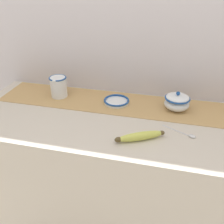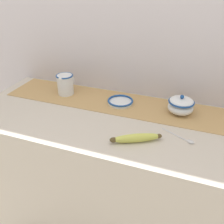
{
  "view_description": "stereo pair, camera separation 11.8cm",
  "coord_description": "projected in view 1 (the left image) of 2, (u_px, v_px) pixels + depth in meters",
  "views": [
    {
      "loc": [
        0.21,
        -1.02,
        1.55
      ],
      "look_at": [
        -0.03,
        -0.03,
        0.96
      ],
      "focal_mm": 40.0,
      "sensor_mm": 36.0,
      "label": 1
    },
    {
      "loc": [
        0.33,
        -0.99,
        1.55
      ],
      "look_at": [
        -0.03,
        -0.03,
        0.96
      ],
      "focal_mm": 40.0,
      "sensor_mm": 36.0,
      "label": 2
    }
  ],
  "objects": [
    {
      "name": "countertop",
      "position": [
        118.0,
        185.0,
        1.45
      ],
      "size": [
        1.53,
        0.6,
        0.91
      ],
      "primitive_type": "cube",
      "color": "beige",
      "rests_on": "ground_plane"
    },
    {
      "name": "banana",
      "position": [
        140.0,
        136.0,
        1.06
      ],
      "size": [
        0.21,
        0.13,
        0.04
      ],
      "rotation": [
        0.0,
        0.0,
        0.49
      ],
      "color": "#CCD156",
      "rests_on": "countertop"
    },
    {
      "name": "spoon",
      "position": [
        189.0,
        135.0,
        1.1
      ],
      "size": [
        0.15,
        0.09,
        0.01
      ],
      "rotation": [
        0.0,
        0.0,
        -0.47
      ],
      "color": "silver",
      "rests_on": "countertop"
    },
    {
      "name": "small_dish",
      "position": [
        117.0,
        101.0,
        1.36
      ],
      "size": [
        0.14,
        0.14,
        0.02
      ],
      "color": "white",
      "rests_on": "countertop"
    },
    {
      "name": "back_wall",
      "position": [
        132.0,
        43.0,
        1.35
      ],
      "size": [
        2.33,
        0.04,
        2.4
      ],
      "primitive_type": "cube",
      "color": "silver",
      "rests_on": "ground_plane"
    },
    {
      "name": "cream_pitcher",
      "position": [
        59.0,
        86.0,
        1.4
      ],
      "size": [
        0.1,
        0.12,
        0.12
      ],
      "color": "white",
      "rests_on": "countertop"
    },
    {
      "name": "table_runner",
      "position": [
        125.0,
        104.0,
        1.36
      ],
      "size": [
        1.4,
        0.26,
        0.0
      ],
      "primitive_type": "cube",
      "color": "tan",
      "rests_on": "countertop"
    },
    {
      "name": "sugar_bowl",
      "position": [
        177.0,
        102.0,
        1.28
      ],
      "size": [
        0.13,
        0.13,
        0.1
      ],
      "color": "white",
      "rests_on": "countertop"
    }
  ]
}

